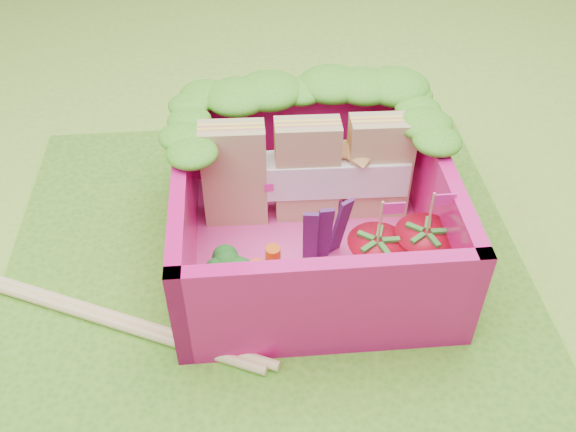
# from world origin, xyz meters

# --- Properties ---
(ground) EXTENTS (14.00, 14.00, 0.00)m
(ground) POSITION_xyz_m (0.00, 0.00, 0.00)
(ground) COLOR #76BB34
(ground) RESTS_ON ground
(placemat) EXTENTS (2.60, 2.60, 0.03)m
(placemat) POSITION_xyz_m (0.00, 0.00, 0.01)
(placemat) COLOR #4A8C1F
(placemat) RESTS_ON ground
(bento_floor) EXTENTS (1.30, 1.30, 0.05)m
(bento_floor) POSITION_xyz_m (0.23, 0.14, 0.06)
(bento_floor) COLOR #E73B94
(bento_floor) RESTS_ON placemat
(bento_box) EXTENTS (1.30, 1.30, 0.55)m
(bento_box) POSITION_xyz_m (0.23, 0.14, 0.31)
(bento_box) COLOR #D5116F
(bento_box) RESTS_ON placemat
(lettuce_ruffle) EXTENTS (1.43, 0.76, 0.11)m
(lettuce_ruffle) POSITION_xyz_m (0.23, 0.59, 0.64)
(lettuce_ruffle) COLOR #2C8117
(lettuce_ruffle) RESTS_ON bento_box
(sandwich_stack) EXTENTS (1.07, 0.20, 0.57)m
(sandwich_stack) POSITION_xyz_m (0.24, 0.38, 0.36)
(sandwich_stack) COLOR tan
(sandwich_stack) RESTS_ON bento_floor
(broccoli) EXTENTS (0.33, 0.33, 0.26)m
(broccoli) POSITION_xyz_m (-0.19, -0.18, 0.26)
(broccoli) COLOR #6C9B4B
(broccoli) RESTS_ON bento_floor
(carrot_sticks) EXTENTS (0.14, 0.12, 0.28)m
(carrot_sticks) POSITION_xyz_m (-0.01, -0.18, 0.21)
(carrot_sticks) COLOR #D85012
(carrot_sticks) RESTS_ON bento_floor
(purple_wedges) EXTENTS (0.22, 0.11, 0.38)m
(purple_wedges) POSITION_xyz_m (0.28, 0.01, 0.27)
(purple_wedges) COLOR #3F164F
(purple_wedges) RESTS_ON bento_floor
(strawberry_left) EXTENTS (0.28, 0.28, 0.52)m
(strawberry_left) POSITION_xyz_m (0.50, -0.16, 0.22)
(strawberry_left) COLOR red
(strawberry_left) RESTS_ON bento_floor
(strawberry_right) EXTENTS (0.29, 0.29, 0.53)m
(strawberry_right) POSITION_xyz_m (0.73, -0.13, 0.23)
(strawberry_right) COLOR red
(strawberry_right) RESTS_ON bento_floor
(snap_peas) EXTENTS (0.59, 0.60, 0.05)m
(snap_peas) POSITION_xyz_m (0.60, -0.12, 0.11)
(snap_peas) COLOR #67BC3B
(snap_peas) RESTS_ON bento_floor
(chopsticks) EXTENTS (2.28, 1.08, 0.05)m
(chopsticks) POSITION_xyz_m (-1.11, -0.07, 0.05)
(chopsticks) COLOR #E6CC7E
(chopsticks) RESTS_ON placemat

